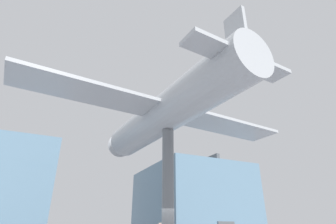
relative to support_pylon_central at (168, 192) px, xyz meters
name	(u,v)px	position (x,y,z in m)	size (l,w,h in m)	color
glass_pavilion_right	(192,206)	(9.88, 14.51, 0.75)	(10.00, 11.91, 8.66)	#60849E
support_pylon_central	(168,192)	(0.00, 0.00, 0.00)	(0.61, 0.61, 6.57)	slate
suspended_airplane	(166,113)	(-0.02, 0.26, 4.38)	(16.20, 14.22, 3.63)	#B2B7BC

